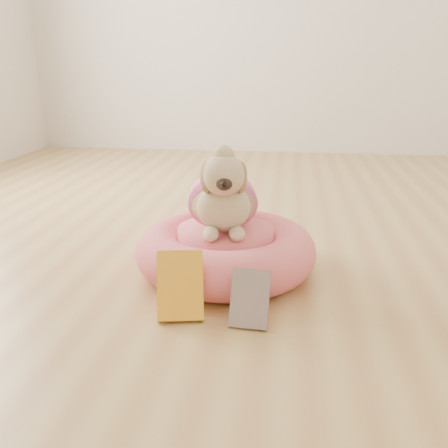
# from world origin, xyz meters

# --- Properties ---
(floor) EXTENTS (4.50, 4.50, 0.00)m
(floor) POSITION_xyz_m (0.00, 0.00, 0.00)
(floor) COLOR #B1814A
(floor) RESTS_ON ground
(pet_bed) EXTENTS (0.70, 0.70, 0.18)m
(pet_bed) POSITION_xyz_m (0.11, -0.53, 0.09)
(pet_bed) COLOR #F76065
(pet_bed) RESTS_ON floor
(dog) EXTENTS (0.39, 0.51, 0.34)m
(dog) POSITION_xyz_m (0.10, -0.52, 0.35)
(dog) COLOR brown
(dog) RESTS_ON pet_bed
(book_yellow) EXTENTS (0.17, 0.15, 0.21)m
(book_yellow) POSITION_xyz_m (0.01, -0.91, 0.11)
(book_yellow) COLOR yellow
(book_yellow) RESTS_ON floor
(book_white) EXTENTS (0.13, 0.10, 0.17)m
(book_white) POSITION_xyz_m (0.24, -0.94, 0.09)
(book_white) COLOR white
(book_white) RESTS_ON floor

